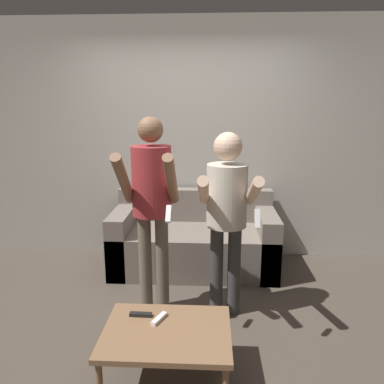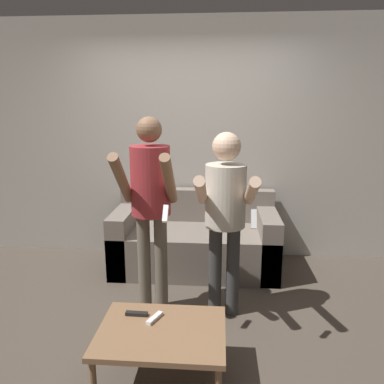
{
  "view_description": "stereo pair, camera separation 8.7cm",
  "coord_description": "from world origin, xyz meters",
  "px_view_note": "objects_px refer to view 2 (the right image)",
  "views": [
    {
      "loc": [
        0.26,
        -2.71,
        1.78
      ],
      "look_at": [
        0.09,
        0.66,
        0.97
      ],
      "focal_mm": 35.0,
      "sensor_mm": 36.0,
      "label": 1
    },
    {
      "loc": [
        0.34,
        -2.71,
        1.78
      ],
      "look_at": [
        0.09,
        0.66,
        0.97
      ],
      "focal_mm": 35.0,
      "sensor_mm": 36.0,
      "label": 2
    }
  ],
  "objects_px": {
    "couch": "(195,242)",
    "coffee_table": "(162,335)",
    "remote_near": "(155,318)",
    "remote_far": "(137,314)",
    "person_standing_left": "(150,196)",
    "person_standing_right": "(225,206)"
  },
  "relations": [
    {
      "from": "couch",
      "to": "coffee_table",
      "type": "bearing_deg",
      "value": -93.01
    },
    {
      "from": "remote_near",
      "to": "remote_far",
      "type": "bearing_deg",
      "value": 162.08
    },
    {
      "from": "couch",
      "to": "person_standing_left",
      "type": "bearing_deg",
      "value": -108.17
    },
    {
      "from": "coffee_table",
      "to": "person_standing_right",
      "type": "bearing_deg",
      "value": 64.73
    },
    {
      "from": "couch",
      "to": "remote_near",
      "type": "xyz_separation_m",
      "value": [
        -0.16,
        -1.67,
        0.11
      ]
    },
    {
      "from": "person_standing_left",
      "to": "remote_far",
      "type": "height_order",
      "value": "person_standing_left"
    },
    {
      "from": "couch",
      "to": "remote_far",
      "type": "xyz_separation_m",
      "value": [
        -0.29,
        -1.63,
        0.11
      ]
    },
    {
      "from": "person_standing_left",
      "to": "person_standing_right",
      "type": "relative_size",
      "value": 1.07
    },
    {
      "from": "remote_far",
      "to": "person_standing_left",
      "type": "bearing_deg",
      "value": 91.52
    },
    {
      "from": "remote_near",
      "to": "person_standing_left",
      "type": "bearing_deg",
      "value": 101.36
    },
    {
      "from": "couch",
      "to": "person_standing_right",
      "type": "relative_size",
      "value": 1.12
    },
    {
      "from": "couch",
      "to": "person_standing_right",
      "type": "distance_m",
      "value": 1.19
    },
    {
      "from": "remote_near",
      "to": "remote_far",
      "type": "relative_size",
      "value": 1.0
    },
    {
      "from": "person_standing_right",
      "to": "person_standing_left",
      "type": "bearing_deg",
      "value": 179.62
    },
    {
      "from": "person_standing_left",
      "to": "couch",
      "type": "bearing_deg",
      "value": 71.83
    },
    {
      "from": "person_standing_left",
      "to": "remote_near",
      "type": "height_order",
      "value": "person_standing_left"
    },
    {
      "from": "remote_near",
      "to": "remote_far",
      "type": "height_order",
      "value": "same"
    },
    {
      "from": "coffee_table",
      "to": "remote_near",
      "type": "height_order",
      "value": "remote_near"
    },
    {
      "from": "coffee_table",
      "to": "remote_far",
      "type": "bearing_deg",
      "value": 142.31
    },
    {
      "from": "person_standing_left",
      "to": "remote_near",
      "type": "bearing_deg",
      "value": -78.64
    },
    {
      "from": "remote_far",
      "to": "coffee_table",
      "type": "bearing_deg",
      "value": -37.69
    },
    {
      "from": "couch",
      "to": "person_standing_right",
      "type": "bearing_deg",
      "value": -71.88
    }
  ]
}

